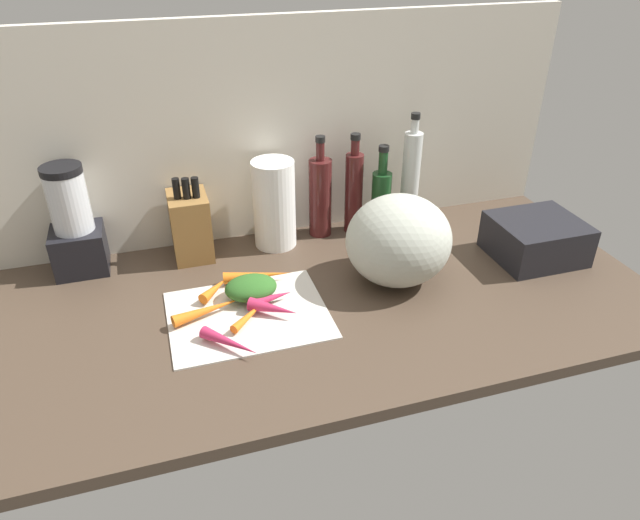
% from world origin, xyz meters
% --- Properties ---
extents(ground_plane, '(1.70, 0.80, 0.03)m').
position_xyz_m(ground_plane, '(0.00, 0.00, -0.01)').
color(ground_plane, '#47382B').
extents(wall_back, '(1.70, 0.03, 0.60)m').
position_xyz_m(wall_back, '(0.00, 0.39, 0.30)').
color(wall_back, beige).
rests_on(wall_back, ground_plane).
extents(cutting_board, '(0.37, 0.30, 0.01)m').
position_xyz_m(cutting_board, '(-0.16, -0.02, 0.00)').
color(cutting_board, beige).
rests_on(cutting_board, ground_plane).
extents(carrot_0, '(0.09, 0.10, 0.03)m').
position_xyz_m(carrot_0, '(-0.22, 0.08, 0.02)').
color(carrot_0, orange).
rests_on(carrot_0, cutting_board).
extents(carrot_1, '(0.17, 0.07, 0.03)m').
position_xyz_m(carrot_1, '(-0.25, -0.01, 0.02)').
color(carrot_1, orange).
rests_on(carrot_1, cutting_board).
extents(carrot_2, '(0.11, 0.05, 0.03)m').
position_xyz_m(carrot_2, '(-0.10, 0.00, 0.02)').
color(carrot_2, '#B2264C').
rests_on(carrot_2, cutting_board).
extents(carrot_3, '(0.12, 0.10, 0.03)m').
position_xyz_m(carrot_3, '(-0.11, -0.05, 0.02)').
color(carrot_3, '#B2264C').
rests_on(carrot_3, cutting_board).
extents(carrot_4, '(0.12, 0.13, 0.03)m').
position_xyz_m(carrot_4, '(-0.23, -0.14, 0.02)').
color(carrot_4, '#B2264C').
rests_on(carrot_4, cutting_board).
extents(carrot_5, '(0.18, 0.05, 0.03)m').
position_xyz_m(carrot_5, '(-0.11, 0.11, 0.02)').
color(carrot_5, orange).
rests_on(carrot_5, cutting_board).
extents(carrot_6, '(0.12, 0.12, 0.02)m').
position_xyz_m(carrot_6, '(-0.16, -0.04, 0.02)').
color(carrot_6, orange).
rests_on(carrot_6, cutting_board).
extents(carrot_greens_pile, '(0.13, 0.10, 0.05)m').
position_xyz_m(carrot_greens_pile, '(-0.14, 0.04, 0.03)').
color(carrot_greens_pile, '#2D6023').
rests_on(carrot_greens_pile, cutting_board).
extents(winter_squash, '(0.27, 0.25, 0.23)m').
position_xyz_m(winter_squash, '(0.23, 0.02, 0.12)').
color(winter_squash, '#B2B7A8').
rests_on(winter_squash, ground_plane).
extents(knife_block, '(0.10, 0.13, 0.23)m').
position_xyz_m(knife_block, '(-0.25, 0.30, 0.09)').
color(knife_block, olive).
rests_on(knife_block, ground_plane).
extents(blender_appliance, '(0.13, 0.13, 0.29)m').
position_xyz_m(blender_appliance, '(-0.54, 0.31, 0.12)').
color(blender_appliance, black).
rests_on(blender_appliance, ground_plane).
extents(paper_towel_roll, '(0.12, 0.12, 0.25)m').
position_xyz_m(paper_towel_roll, '(-0.02, 0.30, 0.12)').
color(paper_towel_roll, white).
rests_on(paper_towel_roll, ground_plane).
extents(bottle_0, '(0.07, 0.07, 0.30)m').
position_xyz_m(bottle_0, '(0.12, 0.32, 0.12)').
color(bottle_0, '#471919').
rests_on(bottle_0, ground_plane).
extents(bottle_1, '(0.05, 0.05, 0.30)m').
position_xyz_m(bottle_1, '(0.22, 0.31, 0.13)').
color(bottle_1, '#471919').
rests_on(bottle_1, ground_plane).
extents(bottle_2, '(0.06, 0.06, 0.26)m').
position_xyz_m(bottle_2, '(0.29, 0.28, 0.10)').
color(bottle_2, '#19421E').
rests_on(bottle_2, ground_plane).
extents(bottle_3, '(0.05, 0.05, 0.35)m').
position_xyz_m(bottle_3, '(0.38, 0.28, 0.15)').
color(bottle_3, silver).
rests_on(bottle_3, ground_plane).
extents(dish_rack, '(0.23, 0.20, 0.11)m').
position_xyz_m(dish_rack, '(0.64, 0.02, 0.05)').
color(dish_rack, black).
rests_on(dish_rack, ground_plane).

